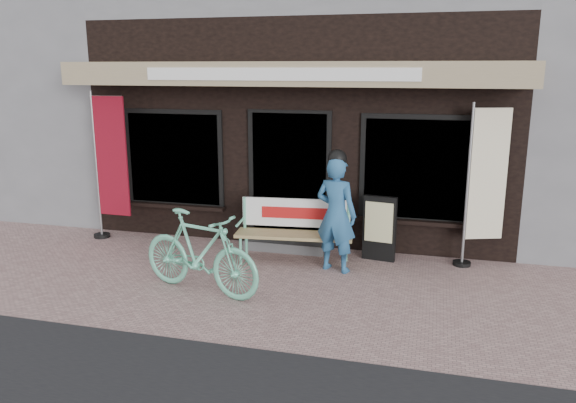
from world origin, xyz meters
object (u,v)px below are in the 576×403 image
(bench, at_px, (295,226))
(nobori_cream, at_px, (484,184))
(bicycle, at_px, (200,252))
(person, at_px, (336,212))
(nobori_red, at_px, (109,164))
(menu_stand, at_px, (379,228))

(bench, xyz_separation_m, nobori_cream, (2.66, 0.52, 0.68))
(bicycle, bearing_deg, person, -35.79)
(nobori_cream, bearing_deg, nobori_red, 162.63)
(bicycle, xyz_separation_m, menu_stand, (2.10, 1.84, -0.03))
(bench, relative_size, nobori_cream, 0.74)
(bench, xyz_separation_m, bicycle, (-0.88, -1.48, -0.01))
(nobori_cream, bearing_deg, menu_stand, 166.99)
(nobori_red, bearing_deg, menu_stand, 1.76)
(nobori_red, bearing_deg, person, -6.88)
(person, height_order, nobori_cream, nobori_cream)
(nobori_cream, bearing_deg, bicycle, -169.84)
(bench, height_order, nobori_red, nobori_red)
(person, bearing_deg, bicycle, -125.52)
(person, height_order, bicycle, person)
(bicycle, bearing_deg, nobori_cream, -45.21)
(bench, height_order, menu_stand, menu_stand)
(menu_stand, bearing_deg, person, -124.04)
(bicycle, xyz_separation_m, nobori_cream, (3.54, 2.00, 0.69))
(bicycle, height_order, nobori_red, nobori_red)
(menu_stand, bearing_deg, nobori_red, -170.58)
(nobori_red, distance_m, nobori_cream, 5.91)
(bench, distance_m, nobori_red, 3.35)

